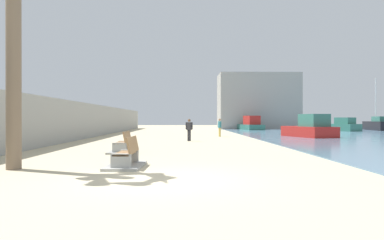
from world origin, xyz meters
name	(u,v)px	position (x,y,z in m)	size (l,w,h in m)	color
ground_plane	(177,139)	(0.00, 18.00, 0.00)	(120.00, 120.00, 0.00)	#C6B793
seawall	(77,121)	(-7.50, 18.00, 1.40)	(0.80, 64.00, 2.79)	#9E9E99
bench_near	(126,160)	(-1.30, 2.38, 0.23)	(1.16, 2.13, 0.98)	#9E9E99
bench_far	(123,147)	(-2.28, 7.43, 0.23)	(1.12, 2.11, 0.98)	#9E9E99
person_walking	(189,128)	(0.89, 15.79, 0.89)	(0.50, 0.29, 1.55)	#333338
person_standing	(220,126)	(3.62, 21.91, 0.91)	(0.28, 0.50, 1.58)	gold
boat_nearest	(250,125)	(9.72, 40.77, 0.73)	(3.22, 6.53, 1.93)	#337060
boat_far_right	(341,126)	(20.05, 35.09, 0.66)	(4.04, 5.06, 1.67)	#337060
boat_mid_bay	(310,129)	(11.07, 20.64, 0.73)	(3.64, 5.33, 1.90)	red
boat_far_left	(377,125)	(26.11, 38.01, 0.77)	(2.37, 6.65, 6.98)	black
harbor_building	(258,102)	(11.83, 46.00, 4.20)	(12.00, 6.00, 8.40)	#9E9E99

